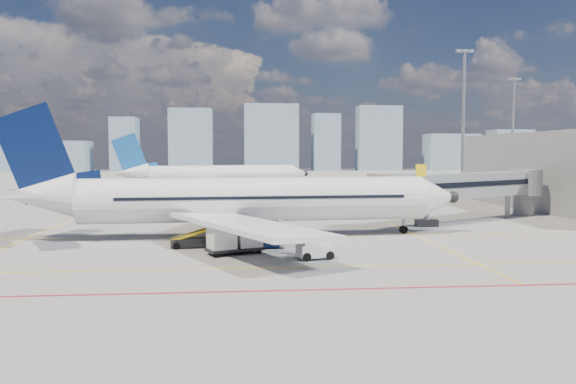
% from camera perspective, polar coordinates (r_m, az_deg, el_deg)
% --- Properties ---
extents(ground, '(420.00, 420.00, 0.00)m').
position_cam_1_polar(ground, '(42.19, -2.58, -6.07)').
color(ground, gray).
rests_on(ground, ground).
extents(apron_markings, '(90.00, 35.12, 0.01)m').
position_cam_1_polar(apron_markings, '(38.33, -3.18, -7.09)').
color(apron_markings, yellow).
rests_on(apron_markings, ground).
extents(jet_bridge, '(23.55, 15.78, 6.30)m').
position_cam_1_polar(jet_bridge, '(63.79, 18.27, 0.54)').
color(jet_bridge, gray).
rests_on(jet_bridge, ground).
extents(terminal_block, '(10.00, 42.00, 10.00)m').
position_cam_1_polar(terminal_block, '(79.44, 26.60, 1.87)').
color(terminal_block, gray).
rests_on(terminal_block, ground).
extents(floodlight_mast_ne, '(3.20, 0.61, 25.45)m').
position_cam_1_polar(floodlight_mast_ne, '(104.60, 17.38, 7.23)').
color(floodlight_mast_ne, gray).
rests_on(floodlight_mast_ne, ground).
extents(floodlight_mast_far, '(3.20, 0.61, 25.45)m').
position_cam_1_polar(floodlight_mast_far, '(147.66, 21.89, 6.13)').
color(floodlight_mast_far, gray).
rests_on(floodlight_mast_far, ground).
extents(distant_skyline, '(245.85, 15.73, 27.14)m').
position_cam_1_polar(distant_skyline, '(231.63, -3.52, 4.84)').
color(distant_skyline, '#758EA2').
rests_on(distant_skyline, ground).
extents(main_aircraft, '(40.33, 35.12, 11.76)m').
position_cam_1_polar(main_aircraft, '(49.06, -5.29, -0.87)').
color(main_aircraft, silver).
rests_on(main_aircraft, ground).
extents(second_aircraft, '(36.18, 30.89, 10.90)m').
position_cam_1_polar(second_aircraft, '(104.29, -7.43, 1.69)').
color(second_aircraft, silver).
rests_on(second_aircraft, ground).
extents(baggage_tug, '(2.64, 2.01, 1.65)m').
position_cam_1_polar(baggage_tug, '(39.09, 2.56, -5.70)').
color(baggage_tug, silver).
rests_on(baggage_tug, ground).
extents(cargo_dolly, '(4.47, 3.24, 2.24)m').
position_cam_1_polar(cargo_dolly, '(41.19, -5.42, -4.60)').
color(cargo_dolly, black).
rests_on(cargo_dolly, ground).
extents(belt_loader, '(5.48, 1.78, 2.21)m').
position_cam_1_polar(belt_loader, '(44.50, -9.22, -4.84)').
color(belt_loader, black).
rests_on(belt_loader, ground).
extents(ramp_worker, '(0.64, 0.82, 1.98)m').
position_cam_1_polar(ramp_worker, '(40.65, 1.09, -5.03)').
color(ramp_worker, gold).
rests_on(ramp_worker, ground).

